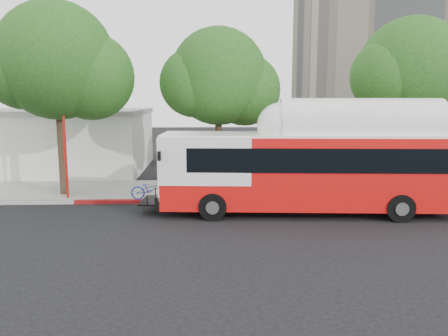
% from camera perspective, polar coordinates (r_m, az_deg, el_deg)
% --- Properties ---
extents(ground, '(120.00, 120.00, 0.00)m').
position_cam_1_polar(ground, '(17.68, 3.22, -7.37)').
color(ground, black).
rests_on(ground, ground).
extents(sidewalk, '(60.00, 5.00, 0.15)m').
position_cam_1_polar(sidewalk, '(23.94, 1.64, -2.79)').
color(sidewalk, gray).
rests_on(sidewalk, ground).
extents(curb_strip, '(60.00, 0.30, 0.15)m').
position_cam_1_polar(curb_strip, '(21.41, 2.16, -4.23)').
color(curb_strip, gray).
rests_on(curb_strip, ground).
extents(red_curb_segment, '(10.00, 0.32, 0.16)m').
position_cam_1_polar(red_curb_segment, '(21.37, -5.90, -4.28)').
color(red_curb_segment, maroon).
rests_on(red_curb_segment, ground).
extents(street_tree_left, '(6.67, 5.80, 9.74)m').
position_cam_1_polar(street_tree_left, '(23.47, -19.87, 12.47)').
color(street_tree_left, '#2D2116').
rests_on(street_tree_left, ground).
extents(street_tree_mid, '(5.75, 5.00, 8.62)m').
position_cam_1_polar(street_tree_mid, '(22.97, 0.29, 11.34)').
color(street_tree_mid, '#2D2116').
rests_on(street_tree_mid, ground).
extents(street_tree_right, '(6.21, 5.40, 9.18)m').
position_cam_1_polar(street_tree_right, '(25.36, 24.06, 11.15)').
color(street_tree_right, '#2D2116').
rests_on(street_tree_right, ground).
extents(low_commercial_bldg, '(16.20, 10.20, 4.25)m').
position_cam_1_polar(low_commercial_bldg, '(33.32, -24.21, 3.38)').
color(low_commercial_bldg, silver).
rests_on(low_commercial_bldg, ground).
extents(transit_bus, '(13.76, 3.69, 4.02)m').
position_cam_1_polar(transit_bus, '(19.31, 11.24, -0.40)').
color(transit_bus, red).
rests_on(transit_bus, ground).
extents(signal_pole, '(0.13, 0.43, 4.59)m').
position_cam_1_polar(signal_pole, '(22.59, -20.00, 1.80)').
color(signal_pole, '#B21713').
rests_on(signal_pole, ground).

